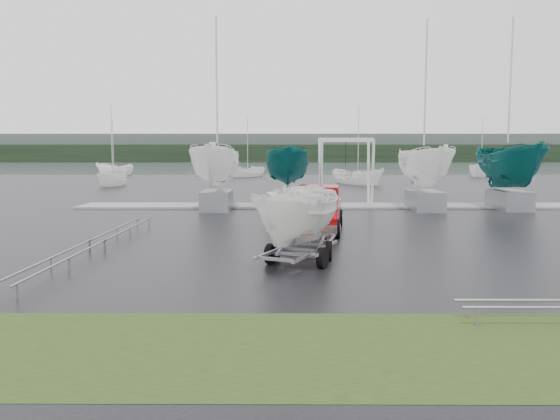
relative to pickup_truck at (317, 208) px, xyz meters
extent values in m
plane|color=black|center=(1.43, -2.92, -0.95)|extent=(120.00, 120.00, 0.00)
plane|color=gray|center=(1.43, 97.08, -0.96)|extent=(300.00, 300.00, 0.00)
plane|color=#213314|center=(1.43, -13.92, -0.95)|extent=(40.00, 40.00, 0.00)
cube|color=gray|center=(1.43, 10.08, -0.90)|extent=(30.00, 3.00, 0.12)
cube|color=black|center=(1.43, 167.08, 2.05)|extent=(300.00, 8.00, 6.00)
cube|color=#4C5651|center=(1.43, 175.08, 4.05)|extent=(300.00, 6.00, 10.00)
cube|color=maroon|center=(-0.04, -0.29, -0.21)|extent=(2.54, 5.56, 0.88)
cube|color=maroon|center=(0.09, 0.67, 0.48)|extent=(1.98, 2.33, 0.79)
cube|color=black|center=(0.09, 0.67, 0.53)|extent=(1.97, 2.11, 0.51)
cube|color=silver|center=(-0.40, -3.00, -0.49)|extent=(1.87, 0.41, 0.32)
cylinder|color=black|center=(-0.68, 1.56, -0.58)|extent=(0.37, 0.77, 0.74)
cylinder|color=black|center=(1.06, 1.33, -0.58)|extent=(0.37, 0.77, 0.74)
cylinder|color=black|center=(-1.14, -1.92, -0.58)|extent=(0.37, 0.77, 0.74)
cylinder|color=black|center=(0.60, -2.15, -0.58)|extent=(0.37, 0.77, 0.74)
cube|color=gray|center=(-1.37, -6.10, -0.50)|extent=(0.55, 3.58, 0.08)
cube|color=gray|center=(-0.28, -6.24, -0.50)|extent=(0.55, 3.58, 0.08)
cylinder|color=gray|center=(-0.85, -6.37, -0.65)|extent=(1.60, 0.29, 0.08)
cylinder|color=black|center=(-1.64, -6.26, -0.65)|extent=(0.26, 0.62, 0.60)
cylinder|color=black|center=(-0.06, -6.47, -0.65)|extent=(0.26, 0.62, 0.60)
imported|color=white|center=(-0.82, -6.17, 1.89)|extent=(1.99, 2.03, 4.70)
cube|color=#DC4F06|center=(-0.72, -5.38, 0.05)|extent=(1.54, 0.25, 0.03)
cube|color=#DC4F06|center=(-0.93, -6.96, 0.05)|extent=(1.54, 0.25, 0.03)
cube|color=gray|center=(-1.48, -6.87, -0.50)|extent=(1.50, 3.34, 0.08)
cube|color=gray|center=(-0.47, -7.31, -0.50)|extent=(1.50, 3.34, 0.08)
cylinder|color=gray|center=(-1.05, -7.27, -0.65)|extent=(1.50, 0.71, 0.08)
cylinder|color=black|center=(-1.79, -6.95, -0.65)|extent=(0.40, 0.62, 0.60)
cylinder|color=black|center=(-0.32, -7.59, -0.65)|extent=(0.40, 0.62, 0.60)
imported|color=white|center=(-0.97, -7.09, 1.84)|extent=(2.30, 2.32, 4.61)
cube|color=#DC4F06|center=(-0.66, -6.35, 0.05)|extent=(1.44, 0.65, 0.03)
cube|color=#DC4F06|center=(-1.29, -7.82, 0.05)|extent=(1.44, 0.65, 0.03)
cylinder|color=silver|center=(0.81, 9.28, 1.05)|extent=(0.16, 0.58, 3.99)
cylinder|color=silver|center=(0.81, 10.88, 1.05)|extent=(0.16, 0.58, 3.99)
cylinder|color=silver|center=(3.81, 9.28, 1.05)|extent=(0.16, 0.58, 3.99)
cylinder|color=silver|center=(3.81, 10.88, 1.05)|extent=(0.16, 0.58, 3.99)
cube|color=silver|center=(2.31, 10.08, 3.05)|extent=(3.30, 0.25, 0.25)
cube|color=gray|center=(-5.17, 8.08, -0.40)|extent=(1.60, 3.20, 1.10)
imported|color=white|center=(-5.17, 8.08, 3.60)|extent=(2.60, 2.67, 6.91)
cylinder|color=#B2B2B7|center=(-5.17, 8.58, 6.32)|extent=(0.10, 0.10, 7.00)
cube|color=gray|center=(-1.14, 8.28, -0.40)|extent=(1.60, 3.20, 1.10)
imported|color=#0C5652|center=(-1.14, 8.28, 3.43)|extent=(2.47, 2.54, 6.57)
cube|color=gray|center=(6.58, 8.08, -0.40)|extent=(1.60, 3.20, 1.10)
imported|color=white|center=(6.58, 8.08, 3.46)|extent=(2.49, 2.56, 6.62)
cylinder|color=#B2B2B7|center=(6.58, 8.58, 6.21)|extent=(0.10, 0.10, 7.00)
cube|color=gray|center=(11.46, 8.38, -0.40)|extent=(1.60, 3.20, 1.10)
imported|color=#0C5652|center=(11.46, 8.38, 3.65)|extent=(2.64, 2.71, 7.01)
cylinder|color=#B2B2B7|center=(11.46, 8.88, 6.36)|extent=(0.10, 0.10, 7.00)
cylinder|color=gray|center=(-7.32, -1.92, -0.60)|extent=(0.06, 6.50, 0.06)
cylinder|color=gray|center=(-7.82, -1.92, -0.60)|extent=(0.06, 6.50, 0.06)
cylinder|color=gray|center=(-7.32, -7.92, -0.60)|extent=(0.06, 6.50, 0.06)
cylinder|color=gray|center=(-7.82, -7.92, -0.60)|extent=(0.06, 6.50, 0.06)
imported|color=white|center=(-18.23, 31.06, -0.95)|extent=(2.17, 2.22, 5.68)
cylinder|color=#B2B2B7|center=(-18.23, 31.06, 3.05)|extent=(0.08, 0.08, 8.00)
imported|color=white|center=(-6.22, 51.26, -0.95)|extent=(3.35, 3.35, 6.22)
cylinder|color=#B2B2B7|center=(-6.22, 51.26, 3.05)|extent=(0.08, 0.08, 8.00)
imported|color=white|center=(6.29, 33.69, -0.95)|extent=(3.77, 3.78, 7.08)
cylinder|color=#B2B2B7|center=(6.29, 33.69, 3.05)|extent=(0.08, 0.08, 8.00)
imported|color=white|center=(25.87, 52.78, -0.95)|extent=(3.74, 3.77, 7.25)
cylinder|color=#B2B2B7|center=(25.87, 52.78, 3.05)|extent=(0.08, 0.08, 8.00)
imported|color=white|center=(-26.58, 58.33, -0.95)|extent=(3.77, 3.74, 7.23)
cylinder|color=#B2B2B7|center=(-26.58, 58.33, 3.05)|extent=(0.08, 0.08, 8.00)
camera|label=1|loc=(-1.43, -22.65, 2.28)|focal=35.00mm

